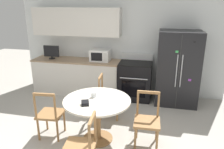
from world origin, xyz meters
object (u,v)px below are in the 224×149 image
(oven_range, at_px, (135,80))
(microwave, at_px, (100,55))
(refrigerator, at_px, (178,68))
(countertop_tv, at_px, (51,52))
(candle_glass, at_px, (94,95))
(wallet, at_px, (85,103))
(dining_chair_far, at_px, (108,97))
(dining_chair_left, at_px, (50,114))
(dining_chair_right, at_px, (147,121))
(dining_chair_near, at_px, (81,147))

(oven_range, xyz_separation_m, microwave, (-0.90, 0.06, 0.57))
(refrigerator, xyz_separation_m, countertop_tv, (-3.17, 0.04, 0.23))
(refrigerator, distance_m, oven_range, 1.05)
(oven_range, distance_m, candle_glass, 1.91)
(oven_range, height_order, wallet, oven_range)
(dining_chair_far, height_order, candle_glass, dining_chair_far)
(dining_chair_left, bearing_deg, microwave, 75.40)
(countertop_tv, relative_size, wallet, 2.53)
(oven_range, xyz_separation_m, candle_glass, (-0.50, -1.81, 0.33))
(dining_chair_right, bearing_deg, oven_range, -79.63)
(oven_range, xyz_separation_m, wallet, (-0.55, -2.13, 0.32))
(dining_chair_left, height_order, dining_chair_right, same)
(refrigerator, xyz_separation_m, dining_chair_near, (-1.38, -2.69, -0.42))
(dining_chair_near, relative_size, dining_chair_right, 1.00)
(refrigerator, height_order, dining_chair_right, refrigerator)
(dining_chair_right, bearing_deg, dining_chair_near, 44.86)
(refrigerator, bearing_deg, dining_chair_far, -143.74)
(refrigerator, distance_m, microwave, 1.88)
(oven_range, relative_size, dining_chair_far, 1.20)
(countertop_tv, bearing_deg, wallet, -52.25)
(dining_chair_far, bearing_deg, dining_chair_near, -4.41)
(oven_range, distance_m, dining_chair_near, 2.77)
(dining_chair_right, height_order, dining_chair_far, same)
(oven_range, bearing_deg, countertop_tv, -179.84)
(dining_chair_right, bearing_deg, refrigerator, -109.42)
(dining_chair_far, relative_size, wallet, 5.61)
(dining_chair_near, bearing_deg, dining_chair_far, -4.63)
(microwave, distance_m, dining_chair_left, 2.17)
(microwave, bearing_deg, oven_range, -3.51)
(countertop_tv, xyz_separation_m, candle_glass, (1.69, -1.81, -0.29))
(wallet, bearing_deg, dining_chair_near, -76.74)
(countertop_tv, height_order, dining_chair_near, countertop_tv)
(refrigerator, xyz_separation_m, dining_chair_right, (-0.56, -1.81, -0.42))
(dining_chair_left, bearing_deg, oven_range, 53.09)
(countertop_tv, xyz_separation_m, dining_chair_near, (1.79, -2.73, -0.65))
(dining_chair_right, xyz_separation_m, wallet, (-0.96, -0.28, 0.35))
(refrigerator, distance_m, dining_chair_left, 2.99)
(dining_chair_near, distance_m, wallet, 0.72)
(oven_range, bearing_deg, microwave, 176.49)
(dining_chair_near, distance_m, candle_glass, 1.00)
(oven_range, distance_m, dining_chair_left, 2.36)
(refrigerator, height_order, microwave, refrigerator)
(refrigerator, bearing_deg, dining_chair_near, -117.08)
(dining_chair_left, relative_size, candle_glass, 10.21)
(countertop_tv, bearing_deg, dining_chair_far, -31.06)
(dining_chair_right, bearing_deg, wallet, 13.69)
(wallet, bearing_deg, microwave, 99.16)
(oven_range, height_order, microwave, microwave)
(dining_chair_far, bearing_deg, oven_range, 153.34)
(oven_range, relative_size, microwave, 2.25)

